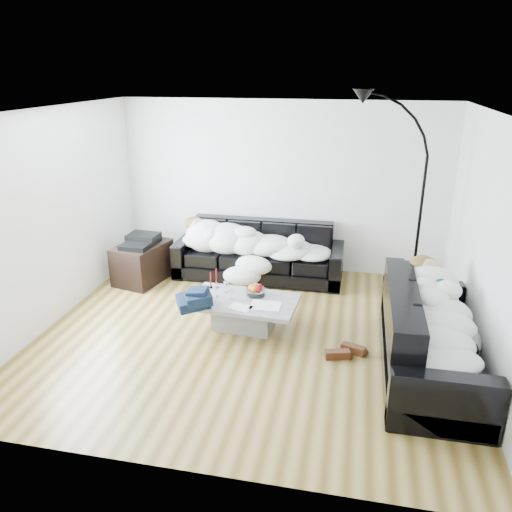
% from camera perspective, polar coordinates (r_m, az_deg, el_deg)
% --- Properties ---
extents(ground, '(5.00, 5.00, 0.00)m').
position_cam_1_polar(ground, '(6.12, -0.58, -8.89)').
color(ground, brown).
rests_on(ground, ground).
extents(wall_back, '(5.00, 0.02, 2.60)m').
position_cam_1_polar(wall_back, '(7.72, 2.98, 7.82)').
color(wall_back, silver).
rests_on(wall_back, ground).
extents(wall_left, '(0.02, 4.50, 2.60)m').
position_cam_1_polar(wall_left, '(6.57, -22.49, 3.93)').
color(wall_left, silver).
rests_on(wall_left, ground).
extents(wall_right, '(0.02, 4.50, 2.60)m').
position_cam_1_polar(wall_right, '(5.64, 25.05, 0.90)').
color(wall_right, silver).
rests_on(wall_right, ground).
extents(ceiling, '(5.00, 5.00, 0.00)m').
position_cam_1_polar(ceiling, '(5.33, -0.68, 16.17)').
color(ceiling, white).
rests_on(ceiling, ground).
extents(sofa_back, '(2.52, 0.87, 0.82)m').
position_cam_1_polar(sofa_back, '(7.56, 0.31, 0.54)').
color(sofa_back, black).
rests_on(sofa_back, ground).
extents(sofa_right, '(0.96, 2.23, 0.90)m').
position_cam_1_polar(sofa_right, '(5.55, 19.50, -8.19)').
color(sofa_right, black).
rests_on(sofa_right, ground).
extents(sleeper_back, '(2.14, 0.74, 0.43)m').
position_cam_1_polar(sleeper_back, '(7.44, 0.24, 2.00)').
color(sleeper_back, silver).
rests_on(sleeper_back, sofa_back).
extents(sleeper_right, '(0.81, 1.91, 0.47)m').
position_cam_1_polar(sleeper_right, '(5.46, 19.76, -6.33)').
color(sleeper_right, silver).
rests_on(sleeper_right, sofa_right).
extents(teal_cushion, '(0.42, 0.38, 0.20)m').
position_cam_1_polar(teal_cushion, '(6.05, 18.50, -2.80)').
color(teal_cushion, '#0A4449').
rests_on(teal_cushion, sofa_right).
extents(coffee_table, '(1.34, 0.84, 0.38)m').
position_cam_1_polar(coffee_table, '(6.18, -1.42, -6.59)').
color(coffee_table, '#939699').
rests_on(coffee_table, ground).
extents(fruit_bowl, '(0.29, 0.29, 0.14)m').
position_cam_1_polar(fruit_bowl, '(6.18, -0.01, -3.88)').
color(fruit_bowl, white).
rests_on(fruit_bowl, coffee_table).
extents(wine_glass_a, '(0.08, 0.08, 0.16)m').
position_cam_1_polar(wine_glass_a, '(6.26, -3.46, -3.50)').
color(wine_glass_a, white).
rests_on(wine_glass_a, coffee_table).
extents(wine_glass_b, '(0.08, 0.08, 0.18)m').
position_cam_1_polar(wine_glass_b, '(6.14, -4.51, -3.91)').
color(wine_glass_b, white).
rests_on(wine_glass_b, coffee_table).
extents(wine_glass_c, '(0.07, 0.07, 0.15)m').
position_cam_1_polar(wine_glass_c, '(6.07, -2.78, -4.35)').
color(wine_glass_c, white).
rests_on(wine_glass_c, coffee_table).
extents(candle_left, '(0.04, 0.04, 0.21)m').
position_cam_1_polar(candle_left, '(6.39, -5.20, -2.80)').
color(candle_left, maroon).
rests_on(candle_left, coffee_table).
extents(candle_right, '(0.05, 0.05, 0.24)m').
position_cam_1_polar(candle_right, '(6.42, -4.54, -2.49)').
color(candle_right, maroon).
rests_on(candle_right, coffee_table).
extents(newspaper_a, '(0.36, 0.28, 0.01)m').
position_cam_1_polar(newspaper_a, '(5.94, 1.09, -5.65)').
color(newspaper_a, silver).
rests_on(newspaper_a, coffee_table).
extents(newspaper_b, '(0.31, 0.26, 0.01)m').
position_cam_1_polar(newspaper_b, '(5.90, -1.78, -5.86)').
color(newspaper_b, silver).
rests_on(newspaper_b, coffee_table).
extents(navy_jacket, '(0.48, 0.43, 0.20)m').
position_cam_1_polar(navy_jacket, '(5.91, -6.84, -4.11)').
color(navy_jacket, black).
rests_on(navy_jacket, coffee_table).
extents(shoes, '(0.48, 0.36, 0.11)m').
position_cam_1_polar(shoes, '(5.76, 10.13, -10.70)').
color(shoes, '#472311').
rests_on(shoes, ground).
extents(av_cabinet, '(0.75, 0.95, 0.58)m').
position_cam_1_polar(av_cabinet, '(7.66, -12.83, -0.72)').
color(av_cabinet, black).
rests_on(av_cabinet, ground).
extents(stereo, '(0.46, 0.37, 0.13)m').
position_cam_1_polar(stereo, '(7.54, -13.04, 1.79)').
color(stereo, black).
rests_on(stereo, av_cabinet).
extents(floor_lamp, '(0.96, 0.65, 2.44)m').
position_cam_1_polar(floor_lamp, '(6.85, 18.25, 4.42)').
color(floor_lamp, black).
rests_on(floor_lamp, ground).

